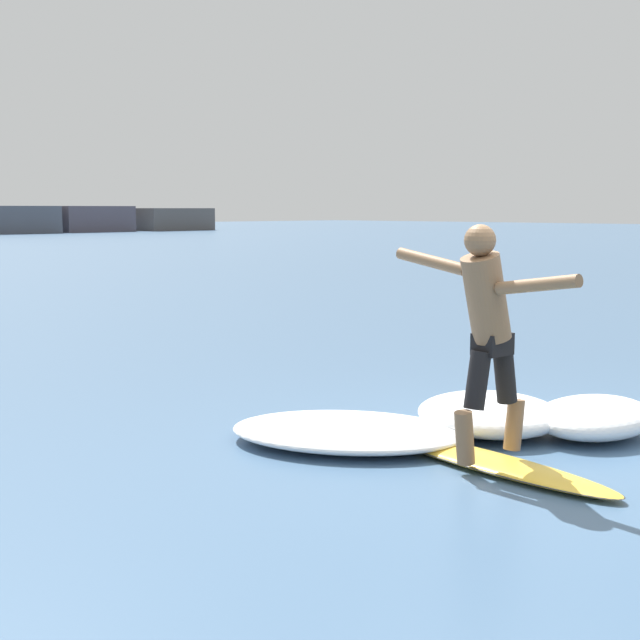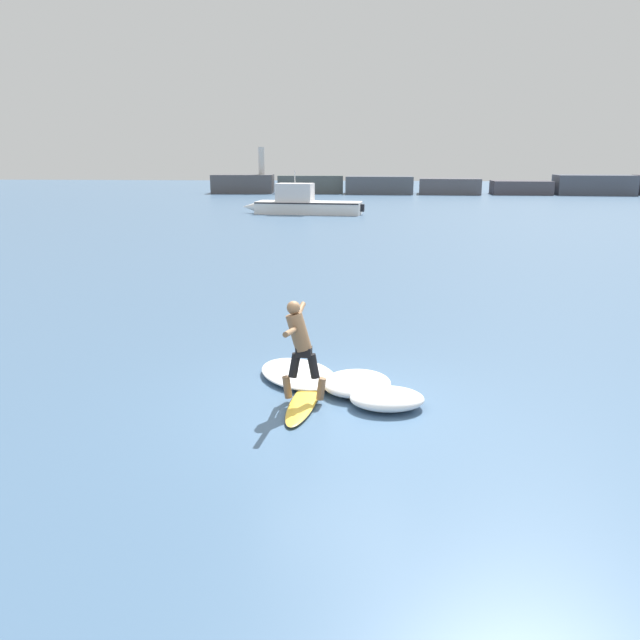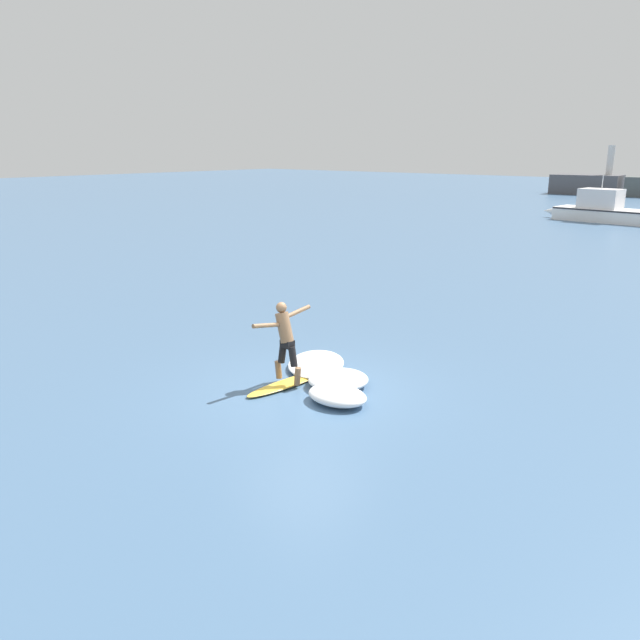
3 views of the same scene
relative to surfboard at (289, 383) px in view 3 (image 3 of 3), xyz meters
The scene contains 7 objects.
ground_plane 0.49m from the surfboard, ahead, with size 200.00×200.00×0.00m, color #446385.
surfboard is the anchor object (origin of this frame).
surfer 1.04m from the surfboard, 152.30° to the right, with size 0.76×1.60×1.71m.
fishing_boat_near_jetty 36.17m from the surfboard, 96.36° to the left, with size 9.10×3.09×3.09m.
wave_foam_at_tail 1.05m from the surfboard, 33.07° to the left, with size 1.68×1.71×0.32m.
wave_foam_at_nose 1.41m from the surfboard, ahead, with size 1.30×0.99×0.32m.
wave_foam_beside 1.20m from the surfboard, 102.12° to the left, with size 2.10×2.29×0.19m.
Camera 3 is at (8.02, -9.04, 4.87)m, focal length 35.00 mm.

